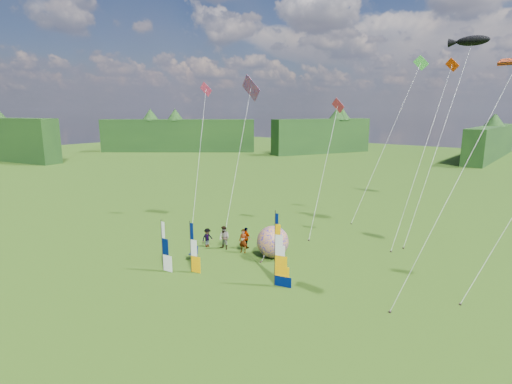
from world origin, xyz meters
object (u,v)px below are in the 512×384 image
Objects in this scene: feather_banner_main at (275,250)px; spectator_c at (207,238)px; spectator_b at (224,238)px; kite_whale at (442,128)px; side_banner_left at (191,247)px; bol_inflatable at (273,242)px; camp_chair at (193,253)px; side_banner_far at (162,246)px; spectator_a at (243,241)px; spectator_d at (246,238)px.

feather_banner_main is 8.95m from spectator_c.
spectator_c is (-1.44, -0.44, -0.17)m from spectator_b.
spectator_b is at bearing -132.70° from kite_whale.
bol_inflatable is at bearing 52.94° from side_banner_left.
camp_chair is at bearing -136.72° from bol_inflatable.
side_banner_far is 1.87× the size of spectator_a.
spectator_d is 0.09× the size of kite_whale.
spectator_b is 1.51m from spectator_c.
spectator_d is (1.59, 6.96, -0.89)m from side_banner_far.
kite_whale is (11.95, 20.67, 7.59)m from side_banner_far.
bol_inflatable is (2.68, 5.71, -0.54)m from side_banner_left.
side_banner_far is 2.04× the size of spectator_d.
kite_whale reaches higher than side_banner_far.
kite_whale is at bearing 41.37° from spectator_a.
spectator_d is (-0.45, 0.88, -0.08)m from spectator_a.
bol_inflatable is 17.81m from kite_whale.
bol_inflatable is 2.46× the size of camp_chair.
spectator_c is (-5.44, -1.46, -0.43)m from bol_inflatable.
spectator_d is at bearing 79.05° from side_banner_left.
kite_whale is at bearing 39.53° from camp_chair.
spectator_a is at bearing 42.69° from camp_chair.
side_banner_left is 1.00× the size of side_banner_far.
side_banner_far is 7.19m from spectator_d.
side_banner_far is at bearing -160.18° from side_banner_left.
bol_inflatable is 5.65m from spectator_c.
feather_banner_main is 6.40m from spectator_a.
spectator_b is at bearing 143.08° from feather_banner_main.
spectator_a is 1.92× the size of camp_chair.
camp_chair is (-0.29, -3.03, -0.45)m from spectator_b.
side_banner_far is 2.98m from camp_chair.
bol_inflatable is 5.95m from camp_chair.
feather_banner_main is at bearing 13.63° from side_banner_far.
spectator_a is at bearing 63.84° from side_banner_far.
camp_chair is (1.14, -2.59, -0.28)m from spectator_c.
bol_inflatable is 0.13× the size of kite_whale.
spectator_b is at bearing -63.65° from spectator_c.
spectator_c is 2.85m from camp_chair.
spectator_b reaches higher than spectator_a.
kite_whale is at bearing 50.48° from side_banner_left.
spectator_c is at bearing 96.80° from camp_chair.
feather_banner_main is 3.06× the size of spectator_c.
feather_banner_main is 2.51× the size of spectator_b.
spectator_a is 1.22× the size of spectator_c.
side_banner_left is 2.63m from camp_chair.
spectator_d is (-2.78, 0.20, -0.34)m from bol_inflatable.
spectator_b is (-1.68, -0.34, 0.00)m from spectator_a.
spectator_a is at bearing 10.42° from spectator_b.
spectator_b is at bearing 177.12° from spectator_a.
side_banner_far is at bearing -124.93° from kite_whale.
spectator_c is at bearing -135.17° from kite_whale.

